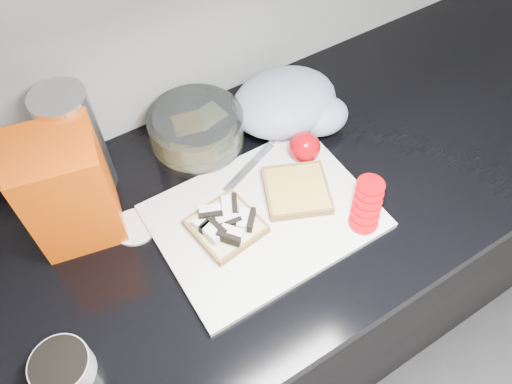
{
  "coord_description": "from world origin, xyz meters",
  "views": [
    {
      "loc": [
        -0.24,
        0.71,
        1.69
      ],
      "look_at": [
        0.05,
        1.18,
        0.95
      ],
      "focal_mm": 35.0,
      "sensor_mm": 36.0,
      "label": 1
    }
  ],
  "objects_px": {
    "bread_bag": "(68,190)",
    "glass_bowl": "(197,130)",
    "cutting_board": "(264,217)",
    "steel_canister": "(77,144)"
  },
  "relations": [
    {
      "from": "glass_bowl",
      "to": "steel_canister",
      "type": "xyz_separation_m",
      "value": [
        -0.23,
        0.02,
        0.08
      ]
    },
    {
      "from": "bread_bag",
      "to": "cutting_board",
      "type": "bearing_deg",
      "value": -17.95
    },
    {
      "from": "glass_bowl",
      "to": "steel_canister",
      "type": "distance_m",
      "value": 0.24
    },
    {
      "from": "cutting_board",
      "to": "glass_bowl",
      "type": "relative_size",
      "value": 2.04
    },
    {
      "from": "cutting_board",
      "to": "bread_bag",
      "type": "height_order",
      "value": "bread_bag"
    },
    {
      "from": "bread_bag",
      "to": "steel_canister",
      "type": "distance_m",
      "value": 0.1
    },
    {
      "from": "bread_bag",
      "to": "steel_canister",
      "type": "xyz_separation_m",
      "value": [
        0.05,
        0.09,
        0.01
      ]
    },
    {
      "from": "bread_bag",
      "to": "glass_bowl",
      "type": "bearing_deg",
      "value": 25.63
    },
    {
      "from": "glass_bowl",
      "to": "steel_canister",
      "type": "bearing_deg",
      "value": 175.43
    },
    {
      "from": "cutting_board",
      "to": "bread_bag",
      "type": "xyz_separation_m",
      "value": [
        -0.29,
        0.17,
        0.11
      ]
    }
  ]
}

